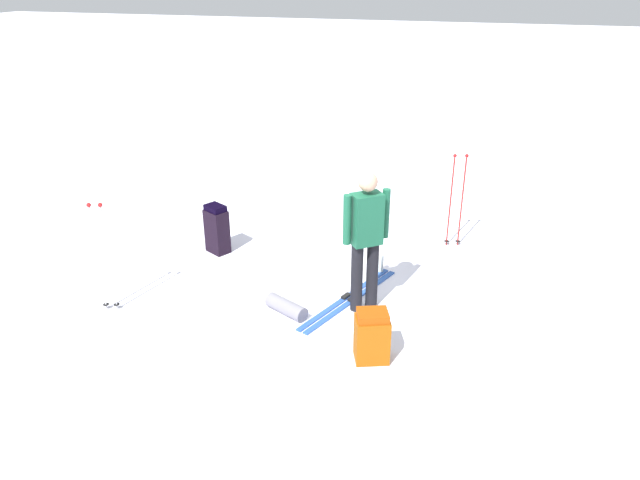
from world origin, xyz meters
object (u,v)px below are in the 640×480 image
Objects in this scene: ski_pair_near at (349,299)px; thermos_bottle at (381,264)px; backpack_large_dark at (217,229)px; ski_poles_planted_far at (102,252)px; backpack_bright at (372,336)px; ski_poles_planted_near at (457,196)px; sleeping_mat_rolled at (286,307)px; skier_standing at (366,235)px.

thermos_bottle is at bearing -105.35° from ski_pair_near.
ski_pair_near is 6.89× the size of thermos_bottle.
ski_poles_planted_far is at bearing 73.35° from backpack_large_dark.
backpack_bright is 3.16m from ski_poles_planted_near.
ski_poles_planted_near is 4.77m from ski_poles_planted_far.
ski_poles_planted_far is at bearing -1.50° from backpack_bright.
thermos_bottle is at bearing -147.54° from ski_poles_planted_far.
backpack_bright is at bearing 79.97° from ski_poles_planted_near.
ski_poles_planted_near is 2.51× the size of sleeping_mat_rolled.
sleeping_mat_rolled is (1.69, 2.49, -0.67)m from ski_poles_planted_near.
skier_standing reaches higher than ski_poles_planted_near.
sleeping_mat_rolled is at bearing 25.61° from skier_standing.
ski_pair_near is at bearing -159.01° from ski_poles_planted_far.
thermos_bottle is (0.83, 1.15, -0.63)m from ski_poles_planted_near.
ski_pair_near is 0.83m from sleeping_mat_rolled.
backpack_bright is (-0.51, 1.11, 0.27)m from ski_pair_near.
ski_poles_planted_near is 1.55m from thermos_bottle.
skier_standing is at bearing 88.92° from thermos_bottle.
ski_poles_planted_far is 3.48m from thermos_bottle.
ski_poles_planted_near is (-1.06, -1.97, 0.75)m from ski_pair_near.
ski_pair_near is 3.26× the size of sleeping_mat_rolled.
backpack_bright is 3.22m from ski_poles_planted_far.
backpack_bright is 2.19× the size of thermos_bottle.
thermos_bottle is (-0.02, -0.94, -0.82)m from skier_standing.
backpack_large_dark reaches higher than thermos_bottle.
sleeping_mat_rolled is 1.59m from thermos_bottle.
thermos_bottle reaches higher than ski_pair_near.
backpack_large_dark is 3.24m from backpack_bright.
backpack_large_dark reaches higher than sleeping_mat_rolled.
ski_poles_planted_near reaches higher than thermos_bottle.
backpack_large_dark reaches higher than backpack_bright.
backpack_bright is at bearing 153.14° from sleeping_mat_rolled.
ski_poles_planted_far reaches higher than backpack_bright.
backpack_large_dark is at bearing 0.94° from thermos_bottle.
ski_poles_planted_far is 2.20m from sleeping_mat_rolled.
thermos_bottle is (-0.22, -0.82, 0.12)m from ski_pair_near.
ski_pair_near is at bearing -31.66° from skier_standing.
thermos_bottle is at bearing -179.06° from backpack_large_dark.
backpack_large_dark is 1.25× the size of backpack_bright.
skier_standing is 1.27m from sleeping_mat_rolled.
ski_poles_planted_far is (0.54, 1.80, 0.40)m from backpack_large_dark.
skier_standing is 0.95× the size of ski_pair_near.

